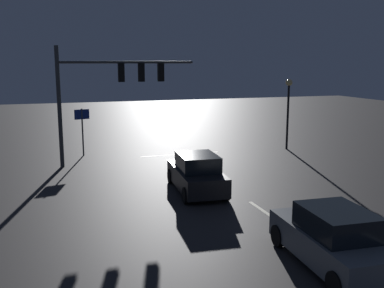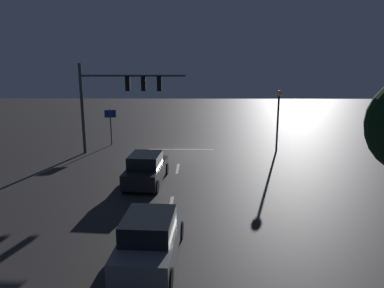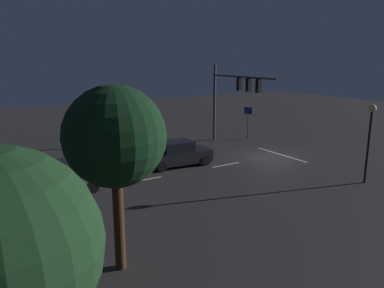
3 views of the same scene
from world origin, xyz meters
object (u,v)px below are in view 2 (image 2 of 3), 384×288
(car_distant, at_px, (150,239))
(route_sign, at_px, (110,119))
(traffic_signal_assembly, at_px, (120,92))
(car_approaching, at_px, (146,169))
(street_lamp_left_kerb, at_px, (278,108))

(car_distant, relative_size, route_sign, 1.54)
(route_sign, bearing_deg, traffic_signal_assembly, 117.42)
(car_approaching, distance_m, car_distant, 8.21)
(car_approaching, xyz_separation_m, car_distant, (-1.24, 8.11, 0.00))
(street_lamp_left_kerb, bearing_deg, car_distant, 64.15)
(traffic_signal_assembly, relative_size, route_sign, 2.63)
(traffic_signal_assembly, xyz_separation_m, route_sign, (1.40, -2.71, -2.43))
(traffic_signal_assembly, height_order, street_lamp_left_kerb, traffic_signal_assembly)
(car_approaching, height_order, route_sign, route_sign)
(car_distant, xyz_separation_m, street_lamp_left_kerb, (-7.54, -15.56, 2.44))
(car_approaching, bearing_deg, car_distant, 98.69)
(traffic_signal_assembly, distance_m, street_lamp_left_kerb, 11.58)
(car_distant, bearing_deg, route_sign, -73.05)
(traffic_signal_assembly, bearing_deg, street_lamp_left_kerb, -176.56)
(car_approaching, relative_size, street_lamp_left_kerb, 0.98)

